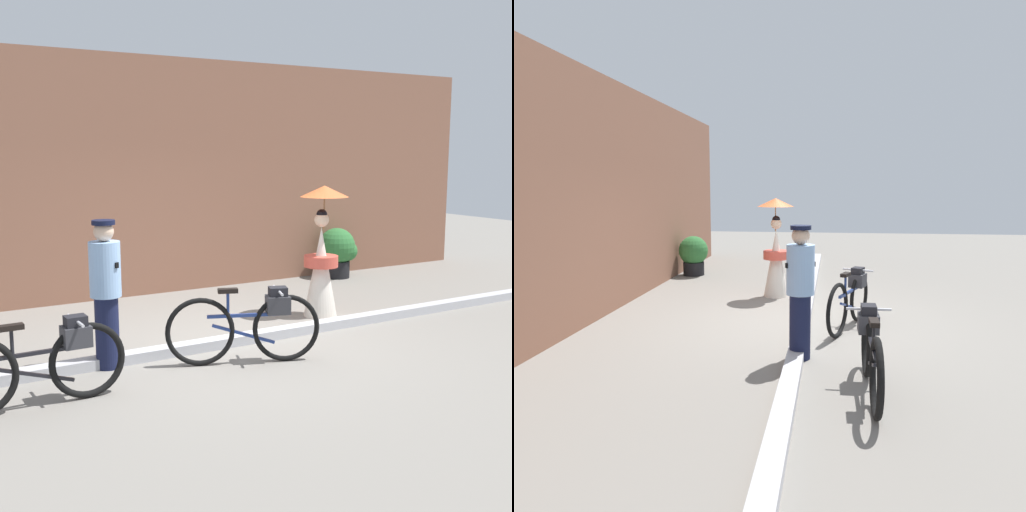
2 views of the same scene
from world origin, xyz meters
TOP-DOWN VIEW (x-y plane):
  - ground_plane at (0.00, 0.00)m, footprint 30.00×30.00m
  - building_wall at (0.00, 3.44)m, footprint 14.00×0.40m
  - sidewalk_curb at (0.00, 0.00)m, footprint 14.00×0.20m
  - bicycle_near_officer at (-0.18, -0.70)m, footprint 1.66×0.70m
  - bicycle_far_side at (-2.49, -0.83)m, footprint 1.76×0.48m
  - person_officer at (-1.61, -0.04)m, footprint 0.34×0.36m
  - person_with_parasol at (1.79, 0.65)m, footprint 0.69×0.69m
  - potted_plant_by_door at (3.78, 2.84)m, footprint 0.71×0.69m

SIDE VIEW (x-z plane):
  - ground_plane at x=0.00m, z-range 0.00..0.00m
  - sidewalk_curb at x=0.00m, z-range 0.00..0.12m
  - bicycle_far_side at x=-2.49m, z-range 0.02..0.85m
  - bicycle_near_officer at x=-0.18m, z-range 0.02..0.89m
  - potted_plant_by_door at x=3.78m, z-range 0.04..0.97m
  - person_officer at x=-1.61m, z-range 0.05..1.69m
  - person_with_parasol at x=1.79m, z-range -0.05..1.83m
  - building_wall at x=0.00m, z-range 0.00..3.86m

